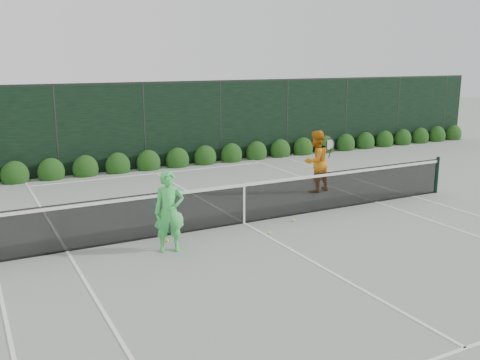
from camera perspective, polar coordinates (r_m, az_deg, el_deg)
ground at (r=12.85m, az=0.43°, el=-4.64°), size 80.00×80.00×0.00m
tennis_net at (r=12.69m, az=0.34°, el=-2.37°), size 12.90×0.10×1.07m
player_woman at (r=10.92m, az=-7.56°, el=-3.37°), size 0.70×0.55×1.67m
player_man at (r=15.82m, az=8.09°, el=1.97°), size 1.01×0.86×1.81m
court_lines at (r=12.84m, az=0.43°, el=-4.61°), size 11.03×23.83×0.01m
windscreen_fence at (r=10.22m, az=7.66°, el=-0.55°), size 32.00×21.07×3.06m
hedge_row at (r=19.20m, az=-9.73°, el=1.79°), size 31.66×0.65×0.94m
tennis_balls at (r=12.44m, az=1.23°, el=-5.07°), size 3.29×1.09×0.07m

